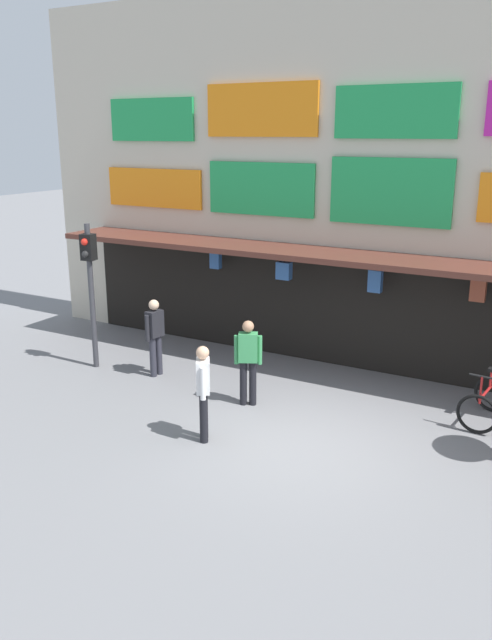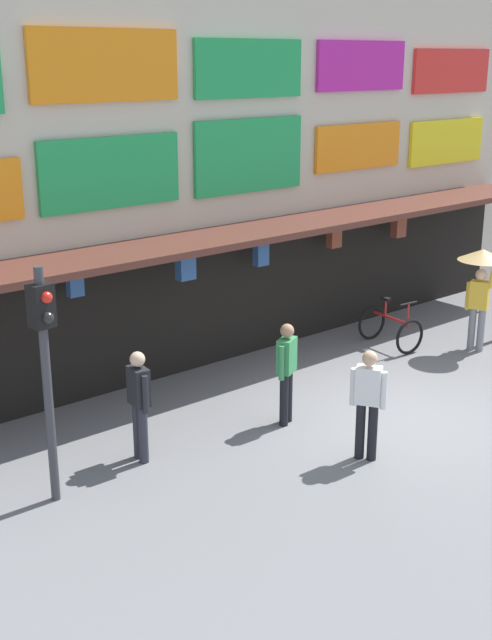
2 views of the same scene
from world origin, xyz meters
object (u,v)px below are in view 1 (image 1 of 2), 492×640
Objects in this scene: bicycle_parked at (486,402)px; pedestrian_in_blue at (155,333)px; traffic_light_near at (90,273)px; pedestrian_in_black at (248,358)px; pedestrian_in_purple at (203,388)px.

bicycle_parked is 0.73× the size of pedestrian_in_blue.
traffic_light_near reaches higher than pedestrian_in_black.
bicycle_parked is at bearing 8.41° from traffic_light_near.
pedestrian_in_black is 1.00× the size of pedestrian_in_blue.
pedestrian_in_blue is at bearing 140.80° from pedestrian_in_purple.
traffic_light_near is at bearing -171.59° from bicycle_parked.
traffic_light_near is at bearing 155.52° from pedestrian_in_purple.
pedestrian_in_purple is at bearing -39.20° from pedestrian_in_blue.
bicycle_parked is (8.10, 1.20, -1.75)m from traffic_light_near.
traffic_light_near is 1.90× the size of pedestrian_in_black.
pedestrian_in_purple reaches higher than bicycle_parked.
pedestrian_in_blue is (-2.55, 2.08, 0.00)m from pedestrian_in_purple.
traffic_light_near is 8.37m from bicycle_parked.
traffic_light_near is 1.90× the size of pedestrian_in_blue.
pedestrian_in_blue is (1.50, 0.24, -1.19)m from traffic_light_near.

